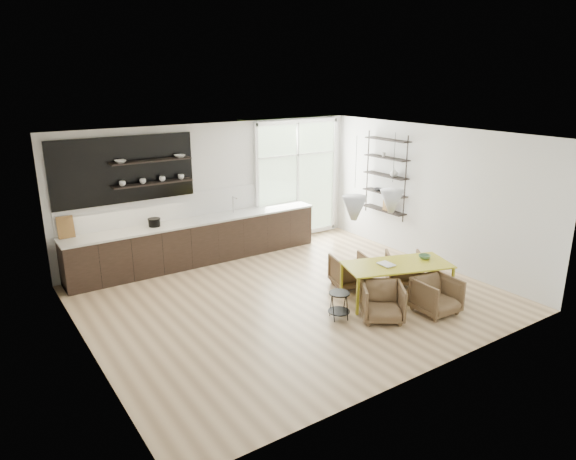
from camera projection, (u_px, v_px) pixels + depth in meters
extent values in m
cube|color=#D6B488|center=(293.00, 298.00, 9.27)|extent=(7.00, 6.00, 0.01)
cube|color=silver|center=(215.00, 190.00, 11.23)|extent=(7.00, 0.02, 2.90)
cube|color=silver|center=(81.00, 261.00, 6.98)|extent=(0.02, 6.00, 2.90)
cube|color=silver|center=(431.00, 195.00, 10.72)|extent=(0.02, 6.00, 2.90)
cube|color=white|center=(293.00, 136.00, 8.43)|extent=(7.00, 6.00, 0.01)
cube|color=#B2D1A5|center=(297.00, 179.00, 12.36)|extent=(2.20, 0.02, 2.70)
cube|color=silver|center=(297.00, 180.00, 12.33)|extent=(2.30, 0.08, 2.80)
cone|color=silver|center=(354.00, 208.00, 8.90)|extent=(0.44, 0.44, 0.42)
cone|color=silver|center=(391.00, 201.00, 9.39)|extent=(0.44, 0.44, 0.42)
cylinder|color=black|center=(356.00, 162.00, 8.67)|extent=(0.01, 0.01, 0.89)
cylinder|color=black|center=(394.00, 158.00, 9.15)|extent=(0.01, 0.01, 0.89)
cube|color=black|center=(199.00, 242.00, 10.93)|extent=(5.50, 0.65, 0.90)
cube|color=silver|center=(198.00, 221.00, 10.80)|extent=(5.54, 0.69, 0.04)
cube|color=silver|center=(191.00, 205.00, 10.97)|extent=(5.50, 0.02, 0.55)
cube|color=black|center=(124.00, 170.00, 9.97)|extent=(2.80, 0.06, 1.30)
cube|color=black|center=(151.00, 161.00, 10.08)|extent=(1.60, 0.28, 0.03)
cube|color=black|center=(153.00, 183.00, 10.21)|extent=(1.60, 0.28, 0.03)
cube|color=olive|center=(66.00, 227.00, 9.55)|extent=(0.30, 0.10, 0.42)
cylinder|color=silver|center=(233.00, 205.00, 11.30)|extent=(0.02, 0.02, 0.40)
imported|color=white|center=(120.00, 161.00, 9.74)|extent=(0.22, 0.22, 0.05)
imported|color=white|center=(180.00, 156.00, 10.39)|extent=(0.22, 0.22, 0.05)
imported|color=white|center=(122.00, 184.00, 9.87)|extent=(0.12, 0.12, 0.10)
imported|color=white|center=(143.00, 181.00, 10.08)|extent=(0.12, 0.12, 0.10)
imported|color=white|center=(162.00, 179.00, 10.30)|extent=(0.12, 0.12, 0.10)
imported|color=white|center=(181.00, 177.00, 10.51)|extent=(0.12, 0.12, 0.10)
cylinder|color=black|center=(154.00, 223.00, 10.32)|extent=(0.24, 0.24, 0.14)
cube|color=black|center=(405.00, 180.00, 11.05)|extent=(0.02, 0.02, 1.90)
cube|color=black|center=(367.00, 171.00, 12.00)|extent=(0.02, 0.02, 1.90)
cube|color=black|center=(384.00, 210.00, 11.76)|extent=(0.26, 1.20, 0.02)
cube|color=black|center=(385.00, 193.00, 11.64)|extent=(0.26, 1.20, 0.02)
cube|color=black|center=(386.00, 175.00, 11.53)|extent=(0.26, 1.20, 0.02)
cube|color=black|center=(387.00, 158.00, 11.41)|extent=(0.26, 1.20, 0.03)
cube|color=black|center=(388.00, 140.00, 11.29)|extent=(0.26, 1.20, 0.03)
imported|color=white|center=(394.00, 172.00, 11.30)|extent=(0.18, 0.18, 0.19)
imported|color=#333338|center=(379.00, 190.00, 11.79)|extent=(0.22, 0.22, 0.05)
imported|color=white|center=(384.00, 154.00, 11.47)|extent=(0.10, 0.10, 0.09)
cube|color=olive|center=(387.00, 205.00, 11.64)|extent=(0.10, 0.18, 0.24)
cube|color=gold|center=(397.00, 265.00, 9.03)|extent=(2.04, 1.40, 0.03)
cube|color=gold|center=(358.00, 297.00, 8.55)|extent=(0.05, 0.05, 0.65)
cube|color=gold|center=(341.00, 280.00, 9.25)|extent=(0.05, 0.05, 0.65)
cube|color=gold|center=(452.00, 285.00, 9.00)|extent=(0.05, 0.05, 0.65)
cube|color=gold|center=(430.00, 270.00, 9.70)|extent=(0.05, 0.05, 0.65)
imported|color=brown|center=(350.00, 271.00, 9.73)|extent=(0.82, 0.83, 0.61)
imported|color=brown|center=(404.00, 268.00, 9.88)|extent=(0.92, 0.92, 0.61)
imported|color=brown|center=(382.00, 302.00, 8.40)|extent=(0.92, 0.93, 0.62)
imported|color=brown|center=(436.00, 296.00, 8.63)|extent=(0.69, 0.71, 0.62)
cylinder|color=black|center=(339.00, 293.00, 8.38)|extent=(0.35, 0.35, 0.02)
cylinder|color=black|center=(339.00, 311.00, 8.47)|extent=(0.37, 0.37, 0.02)
cylinder|color=black|center=(345.00, 303.00, 8.56)|extent=(0.02, 0.02, 0.45)
cylinder|color=black|center=(331.00, 303.00, 8.54)|extent=(0.02, 0.02, 0.45)
cylinder|color=black|center=(333.00, 309.00, 8.33)|extent=(0.02, 0.02, 0.45)
cylinder|color=black|center=(347.00, 309.00, 8.34)|extent=(0.02, 0.02, 0.45)
imported|color=white|center=(382.00, 266.00, 8.90)|extent=(0.22, 0.29, 0.03)
imported|color=#507C57|center=(425.00, 257.00, 9.28)|extent=(0.30, 0.30, 0.07)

